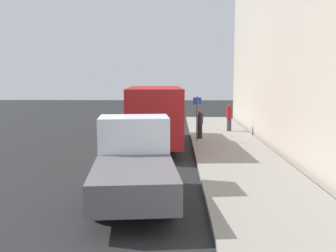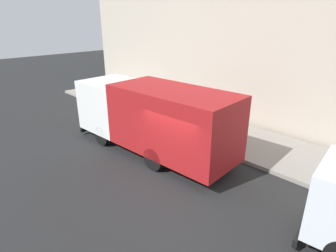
{
  "view_description": "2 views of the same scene",
  "coord_description": "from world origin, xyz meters",
  "px_view_note": "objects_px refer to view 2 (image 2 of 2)",
  "views": [
    {
      "loc": [
        2.15,
        -17.62,
        3.64
      ],
      "look_at": [
        1.77,
        0.38,
        1.3
      ],
      "focal_mm": 41.54,
      "sensor_mm": 36.0,
      "label": 1
    },
    {
      "loc": [
        -6.44,
        -6.35,
        5.7
      ],
      "look_at": [
        0.96,
        1.09,
        1.56
      ],
      "focal_mm": 29.55,
      "sensor_mm": 36.0,
      "label": 2
    }
  ],
  "objects_px": {
    "large_utility_truck": "(152,116)",
    "pedestrian_standing": "(157,93)",
    "pedestrian_walking": "(166,111)",
    "street_sign_post": "(174,104)"
  },
  "relations": [
    {
      "from": "large_utility_truck",
      "to": "pedestrian_standing",
      "type": "xyz_separation_m",
      "value": [
        4.43,
        4.52,
        -0.65
      ]
    },
    {
      "from": "pedestrian_walking",
      "to": "pedestrian_standing",
      "type": "height_order",
      "value": "pedestrian_standing"
    },
    {
      "from": "pedestrian_walking",
      "to": "street_sign_post",
      "type": "xyz_separation_m",
      "value": [
        -0.2,
        -0.77,
        0.58
      ]
    },
    {
      "from": "pedestrian_walking",
      "to": "pedestrian_standing",
      "type": "distance_m",
      "value": 3.59
    },
    {
      "from": "pedestrian_standing",
      "to": "street_sign_post",
      "type": "height_order",
      "value": "street_sign_post"
    },
    {
      "from": "pedestrian_standing",
      "to": "street_sign_post",
      "type": "relative_size",
      "value": 0.71
    },
    {
      "from": "street_sign_post",
      "to": "pedestrian_walking",
      "type": "bearing_deg",
      "value": 75.75
    },
    {
      "from": "pedestrian_walking",
      "to": "large_utility_truck",
      "type": "bearing_deg",
      "value": -129.77
    },
    {
      "from": "large_utility_truck",
      "to": "pedestrian_standing",
      "type": "distance_m",
      "value": 6.36
    },
    {
      "from": "large_utility_truck",
      "to": "street_sign_post",
      "type": "distance_m",
      "value": 2.34
    }
  ]
}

